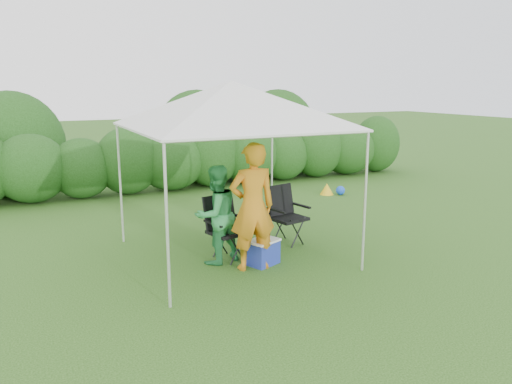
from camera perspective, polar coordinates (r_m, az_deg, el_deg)
name	(u,v)px	position (r m, az deg, el deg)	size (l,w,h in m)	color
ground	(245,264)	(7.93, -1.24, -8.24)	(70.00, 70.00, 0.00)	#35631F
hedge	(154,161)	(13.30, -11.61, 3.54)	(16.27, 1.53, 1.80)	#225119
canopy	(231,105)	(7.90, -2.84, 9.95)	(3.10, 3.10, 2.83)	silver
chair_right	(285,211)	(8.88, 3.35, -2.13)	(0.72, 0.68, 1.02)	black
chair_left	(225,223)	(8.06, -3.59, -3.59)	(0.73, 0.69, 1.02)	black
man	(252,207)	(7.47, -0.41, -1.71)	(0.71, 0.47, 1.95)	orange
woman	(216,215)	(7.81, -4.57, -2.60)	(0.76, 0.59, 1.56)	#30954E
cooler	(263,252)	(7.86, 0.83, -6.86)	(0.58, 0.51, 0.40)	#2436A6
bottle	(268,232)	(7.75, 1.37, -4.56)	(0.07, 0.07, 0.27)	#592D0C
lawn_toy	(330,189)	(12.92, 8.50, 0.30)	(0.58, 0.48, 0.29)	yellow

